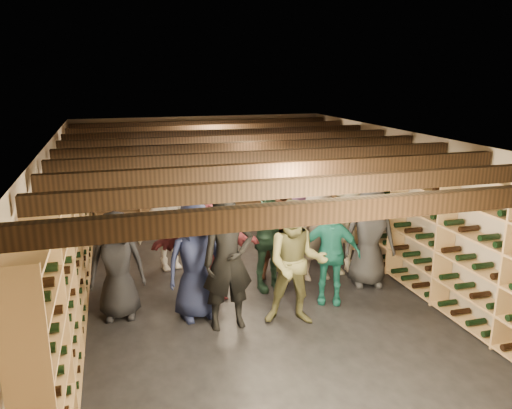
{
  "coord_description": "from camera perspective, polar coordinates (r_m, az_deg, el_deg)",
  "views": [
    {
      "loc": [
        -1.92,
        -6.99,
        3.32
      ],
      "look_at": [
        0.17,
        0.2,
        1.34
      ],
      "focal_mm": 35.0,
      "sensor_mm": 36.0,
      "label": 1
    }
  ],
  "objects": [
    {
      "name": "person_6",
      "position": [
        6.93,
        -6.95,
        -6.41
      ],
      "size": [
        0.89,
        0.66,
        1.65
      ],
      "primitive_type": "imported",
      "rotation": [
        0.0,
        0.0,
        0.18
      ],
      "color": "#1C2449",
      "rests_on": "ground"
    },
    {
      "name": "wine_rack_left",
      "position": [
        7.37,
        -20.54,
        -3.9
      ],
      "size": [
        0.32,
        7.5,
        2.15
      ],
      "color": "tan",
      "rests_on": "ground"
    },
    {
      "name": "crate_stack_left",
      "position": [
        9.73,
        -6.5,
        -3.13
      ],
      "size": [
        0.59,
        0.49,
        0.68
      ],
      "rotation": [
        0.0,
        0.0,
        0.39
      ],
      "color": "tan",
      "rests_on": "ground"
    },
    {
      "name": "crate_stack_right",
      "position": [
        9.07,
        -5.14,
        -5.57
      ],
      "size": [
        0.5,
        0.34,
        0.34
      ],
      "rotation": [
        0.0,
        0.0,
        -0.01
      ],
      "color": "tan",
      "rests_on": "ground"
    },
    {
      "name": "wine_rack_back",
      "position": [
        11.21,
        -6.06,
        3.18
      ],
      "size": [
        4.7,
        0.3,
        2.15
      ],
      "color": "tan",
      "rests_on": "ground"
    },
    {
      "name": "person_2",
      "position": [
        6.71,
        4.62,
        -6.71
      ],
      "size": [
        1.0,
        0.88,
        1.73
      ],
      "primitive_type": "imported",
      "rotation": [
        0.0,
        0.0,
        -0.31
      ],
      "color": "brown",
      "rests_on": "ground"
    },
    {
      "name": "person_12",
      "position": [
        8.11,
        12.83,
        -3.45
      ],
      "size": [
        0.91,
        0.7,
        1.66
      ],
      "primitive_type": "imported",
      "rotation": [
        0.0,
        0.0,
        -0.23
      ],
      "color": "#2F2F33",
      "rests_on": "ground"
    },
    {
      "name": "person_9",
      "position": [
        8.63,
        -9.87,
        -1.86
      ],
      "size": [
        1.25,
        0.89,
        1.76
      ],
      "primitive_type": "imported",
      "rotation": [
        0.0,
        0.0,
        0.23
      ],
      "color": "#BDB8AD",
      "rests_on": "ground"
    },
    {
      "name": "ceiling",
      "position": [
        7.31,
        -0.88,
        7.57
      ],
      "size": [
        5.5,
        8.0,
        0.01
      ],
      "primitive_type": "cube",
      "color": "beige",
      "rests_on": "walls"
    },
    {
      "name": "person_8",
      "position": [
        8.16,
        3.37,
        -2.14
      ],
      "size": [
        0.96,
        0.77,
        1.89
      ],
      "primitive_type": "imported",
      "rotation": [
        0.0,
        0.0,
        0.06
      ],
      "color": "#4C291B",
      "rests_on": "ground"
    },
    {
      "name": "person_10",
      "position": [
        7.75,
        1.31,
        -3.83
      ],
      "size": [
        1.03,
        0.53,
        1.69
      ],
      "primitive_type": "imported",
      "rotation": [
        0.0,
        0.0,
        0.13
      ],
      "color": "#2B503C",
      "rests_on": "ground"
    },
    {
      "name": "wine_rack_right",
      "position": [
        8.6,
        15.9,
        -0.9
      ],
      "size": [
        0.32,
        7.5,
        2.15
      ],
      "color": "tan",
      "rests_on": "ground"
    },
    {
      "name": "person_5",
      "position": [
        7.46,
        -5.8,
        -4.59
      ],
      "size": [
        1.62,
        0.66,
        1.7
      ],
      "primitive_type": "imported",
      "rotation": [
        0.0,
        0.0,
        -0.1
      ],
      "color": "maroon",
      "rests_on": "ground"
    },
    {
      "name": "person_7",
      "position": [
        8.19,
        7.22,
        -2.5
      ],
      "size": [
        0.66,
        0.44,
        1.8
      ],
      "primitive_type": "imported",
      "rotation": [
        0.0,
        0.0,
        -0.02
      ],
      "color": "gray",
      "rests_on": "ground"
    },
    {
      "name": "crate_loose",
      "position": [
        10.37,
        4.11,
        -3.4
      ],
      "size": [
        0.55,
        0.41,
        0.17
      ],
      "primitive_type": "cube",
      "rotation": [
        0.0,
        0.0,
        -0.18
      ],
      "color": "tan",
      "rests_on": "ground"
    },
    {
      "name": "walls",
      "position": [
        7.55,
        -0.85,
        -1.5
      ],
      "size": [
        5.52,
        8.02,
        2.4
      ],
      "color": "tan",
      "rests_on": "ground"
    },
    {
      "name": "person_1",
      "position": [
        6.58,
        -3.21,
        -6.43
      ],
      "size": [
        0.7,
        0.47,
        1.88
      ],
      "primitive_type": "imported",
      "rotation": [
        0.0,
        0.0,
        0.03
      ],
      "color": "black",
      "rests_on": "ground"
    },
    {
      "name": "ceiling_joists",
      "position": [
        7.32,
        -0.88,
        6.49
      ],
      "size": [
        5.4,
        7.12,
        0.18
      ],
      "color": "black",
      "rests_on": "ground"
    },
    {
      "name": "person_0",
      "position": [
        7.15,
        -15.58,
        -6.71
      ],
      "size": [
        0.77,
        0.53,
        1.53
      ],
      "primitive_type": "imported",
      "rotation": [
        0.0,
        0.0,
        -0.06
      ],
      "color": "black",
      "rests_on": "ground"
    },
    {
      "name": "person_11",
      "position": [
        9.3,
        5.81,
        -0.82
      ],
      "size": [
        1.61,
        1.01,
        1.66
      ],
      "primitive_type": "imported",
      "rotation": [
        0.0,
        0.0,
        -0.37
      ],
      "color": "#96629C",
      "rests_on": "ground"
    },
    {
      "name": "ground",
      "position": [
        7.97,
        -0.81,
        -9.81
      ],
      "size": [
        8.0,
        8.0,
        0.0
      ],
      "primitive_type": "plane",
      "color": "black",
      "rests_on": "ground"
    },
    {
      "name": "person_3",
      "position": [
        8.49,
        10.36,
        -2.24
      ],
      "size": [
        1.14,
        0.69,
        1.73
      ],
      "primitive_type": "imported",
      "rotation": [
        0.0,
        0.0,
        0.04
      ],
      "color": "#C3B79B",
      "rests_on": "ground"
    },
    {
      "name": "person_4",
      "position": [
        7.42,
        8.43,
        -5.53
      ],
      "size": [
        0.97,
        0.71,
        1.52
      ],
      "primitive_type": "imported",
      "rotation": [
        0.0,
        0.0,
        -0.43
      ],
      "color": "#1E7B6D",
      "rests_on": "ground"
    }
  ]
}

